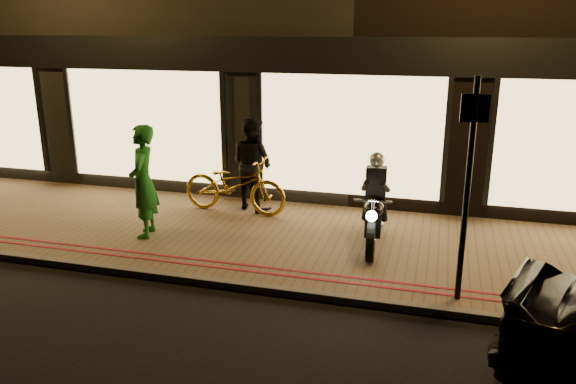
# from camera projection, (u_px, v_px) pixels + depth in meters

# --- Properties ---
(ground) EXTENTS (90.00, 90.00, 0.00)m
(ground) POSITION_uv_depth(u_px,v_px,m) (299.00, 299.00, 7.90)
(ground) COLOR black
(ground) RESTS_ON ground
(sidewalk) EXTENTS (50.00, 4.00, 0.12)m
(sidewalk) POSITION_uv_depth(u_px,v_px,m) (328.00, 244.00, 9.73)
(sidewalk) COLOR brown
(sidewalk) RESTS_ON ground
(kerb_stone) EXTENTS (50.00, 0.14, 0.12)m
(kerb_stone) POSITION_uv_depth(u_px,v_px,m) (300.00, 294.00, 7.93)
(kerb_stone) COLOR #59544C
(kerb_stone) RESTS_ON ground
(red_kerb_lines) EXTENTS (50.00, 0.26, 0.01)m
(red_kerb_lines) POSITION_uv_depth(u_px,v_px,m) (308.00, 275.00, 8.37)
(red_kerb_lines) COLOR maroon
(red_kerb_lines) RESTS_ON sidewalk
(building_row) EXTENTS (48.00, 10.11, 8.50)m
(building_row) POSITION_uv_depth(u_px,v_px,m) (384.00, 5.00, 15.00)
(building_row) COLOR black
(building_row) RESTS_ON ground
(motorcycle) EXTENTS (0.60, 1.94, 1.59)m
(motorcycle) POSITION_uv_depth(u_px,v_px,m) (374.00, 211.00, 9.37)
(motorcycle) COLOR black
(motorcycle) RESTS_ON sidewalk
(sign_post) EXTENTS (0.35, 0.09, 3.00)m
(sign_post) POSITION_uv_depth(u_px,v_px,m) (468.00, 180.00, 7.20)
(sign_post) COLOR black
(sign_post) RESTS_ON sidewalk
(bicycle_gold) EXTENTS (2.21, 0.92, 1.14)m
(bicycle_gold) POSITION_uv_depth(u_px,v_px,m) (235.00, 185.00, 11.07)
(bicycle_gold) COLOR #C08F21
(bicycle_gold) RESTS_ON sidewalk
(person_green) EXTENTS (0.66, 0.83, 1.98)m
(person_green) POSITION_uv_depth(u_px,v_px,m) (143.00, 181.00, 9.71)
(person_green) COLOR #1B681E
(person_green) RESTS_ON sidewalk
(person_dark) EXTENTS (1.13, 1.03, 1.87)m
(person_dark) POSITION_uv_depth(u_px,v_px,m) (252.00, 164.00, 11.20)
(person_dark) COLOR black
(person_dark) RESTS_ON sidewalk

